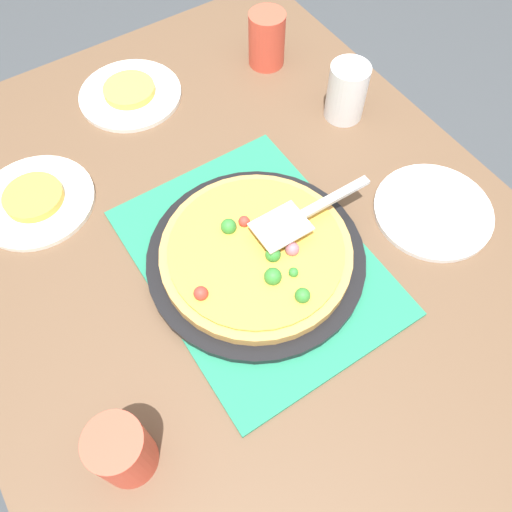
{
  "coord_description": "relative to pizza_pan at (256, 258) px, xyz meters",
  "views": [
    {
      "loc": [
        -0.39,
        0.25,
        1.54
      ],
      "look_at": [
        0.0,
        0.0,
        0.77
      ],
      "focal_mm": 36.5,
      "sensor_mm": 36.0,
      "label": 1
    }
  ],
  "objects": [
    {
      "name": "cup_corner",
      "position": [
        -0.18,
        0.33,
        0.05
      ],
      "size": [
        0.08,
        0.08,
        0.12
      ],
      "primitive_type": "cylinder",
      "color": "#E04C38",
      "rests_on": "dining_table"
    },
    {
      "name": "plate_side",
      "position": [
        -0.09,
        -0.33,
        -0.01
      ],
      "size": [
        0.22,
        0.22,
        0.01
      ],
      "primitive_type": "cylinder",
      "color": "white",
      "rests_on": "dining_table"
    },
    {
      "name": "ground_plane",
      "position": [
        0.0,
        0.0,
        -0.76
      ],
      "size": [
        8.0,
        8.0,
        0.0
      ],
      "primitive_type": "plane",
      "color": "#3D4247"
    },
    {
      "name": "plate_far_right",
      "position": [
        0.33,
        0.28,
        -0.01
      ],
      "size": [
        0.22,
        0.22,
        0.01
      ],
      "primitive_type": "cylinder",
      "color": "white",
      "rests_on": "dining_table"
    },
    {
      "name": "placemat",
      "position": [
        0.0,
        0.0,
        -0.01
      ],
      "size": [
        0.48,
        0.36,
        0.01
      ],
      "primitive_type": "cube",
      "color": "#237F5B",
      "rests_on": "dining_table"
    },
    {
      "name": "served_slice_right",
      "position": [
        0.33,
        0.28,
        0.01
      ],
      "size": [
        0.11,
        0.11,
        0.02
      ],
      "primitive_type": "cylinder",
      "color": "gold",
      "rests_on": "plate_far_right"
    },
    {
      "name": "pizza_pan",
      "position": [
        0.0,
        0.0,
        0.0
      ],
      "size": [
        0.38,
        0.38,
        0.01
      ],
      "primitive_type": "cylinder",
      "color": "black",
      "rests_on": "placemat"
    },
    {
      "name": "served_slice_left",
      "position": [
        0.5,
        -0.0,
        0.01
      ],
      "size": [
        0.11,
        0.11,
        0.02
      ],
      "primitive_type": "cylinder",
      "color": "#EAB747",
      "rests_on": "plate_near_left"
    },
    {
      "name": "cup_far",
      "position": [
        0.2,
        -0.35,
        0.05
      ],
      "size": [
        0.08,
        0.08,
        0.12
      ],
      "primitive_type": "cylinder",
      "color": "white",
      "rests_on": "dining_table"
    },
    {
      "name": "plate_near_left",
      "position": [
        0.5,
        -0.0,
        -0.01
      ],
      "size": [
        0.22,
        0.22,
        0.01
      ],
      "primitive_type": "cylinder",
      "color": "white",
      "rests_on": "dining_table"
    },
    {
      "name": "pizza_server",
      "position": [
        0.0,
        -0.1,
        0.06
      ],
      "size": [
        0.07,
        0.23,
        0.01
      ],
      "color": "silver",
      "rests_on": "pizza"
    },
    {
      "name": "dining_table",
      "position": [
        0.0,
        0.0,
        -0.12
      ],
      "size": [
        1.4,
        1.0,
        0.75
      ],
      "color": "brown",
      "rests_on": "ground_plane"
    },
    {
      "name": "cup_near",
      "position": [
        0.43,
        -0.31,
        0.05
      ],
      "size": [
        0.08,
        0.08,
        0.12
      ],
      "primitive_type": "cylinder",
      "color": "#E04C38",
      "rests_on": "dining_table"
    },
    {
      "name": "pizza",
      "position": [
        -0.0,
        -0.0,
        0.02
      ],
      "size": [
        0.33,
        0.33,
        0.05
      ],
      "color": "tan",
      "rests_on": "pizza_pan"
    }
  ]
}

